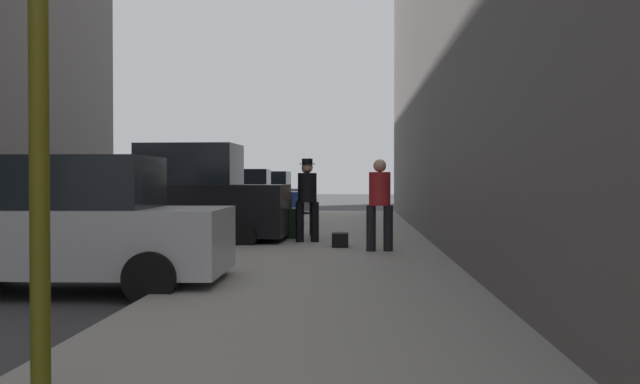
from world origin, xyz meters
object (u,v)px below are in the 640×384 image
at_px(pedestrian_in_tan_coat, 307,195).
at_px(duffel_bag, 340,240).
at_px(pedestrian_with_fedora, 307,196).
at_px(pedestrian_in_red_jacket, 380,200).
at_px(parked_blue_sedan, 233,200).
at_px(fire_hydrant, 279,218).
at_px(parked_silver_sedan, 69,228).
at_px(rolling_suitcase, 292,223).
at_px(parked_black_suv, 183,200).
at_px(parked_gray_coupe, 261,195).

distance_m(pedestrian_in_tan_coat, duffel_bag, 3.13).
bearing_deg(pedestrian_with_fedora, pedestrian_in_red_jacket, -51.48).
distance_m(parked_blue_sedan, fire_hydrant, 4.01).
bearing_deg(pedestrian_in_tan_coat, parked_silver_sedan, -108.38).
xyz_separation_m(parked_silver_sedan, rolling_suitcase, (2.30, 7.00, -0.36)).
distance_m(parked_black_suv, pedestrian_with_fedora, 2.73).
bearing_deg(fire_hydrant, duffel_bag, -67.51).
relative_size(parked_blue_sedan, pedestrian_in_red_jacket, 2.49).
relative_size(pedestrian_in_tan_coat, pedestrian_with_fedora, 0.96).
bearing_deg(duffel_bag, pedestrian_with_fedora, 123.82).
xyz_separation_m(pedestrian_in_red_jacket, rolling_suitcase, (-1.90, 2.89, -0.61)).
distance_m(parked_black_suv, parked_blue_sedan, 6.24).
distance_m(parked_blue_sedan, rolling_suitcase, 5.91).
bearing_deg(pedestrian_in_tan_coat, parked_black_suv, -148.35).
relative_size(parked_gray_coupe, pedestrian_in_red_jacket, 2.49).
height_order(pedestrian_with_fedora, duffel_bag, pedestrian_with_fedora).
bearing_deg(pedestrian_in_red_jacket, fire_hydrant, 116.79).
bearing_deg(parked_blue_sedan, pedestrian_in_red_jacket, -63.18).
height_order(parked_blue_sedan, fire_hydrant, parked_blue_sedan).
bearing_deg(parked_silver_sedan, pedestrian_with_fedora, 65.49).
distance_m(parked_black_suv, duffel_bag, 3.76).
bearing_deg(parked_silver_sedan, pedestrian_in_tan_coat, 71.62).
distance_m(parked_silver_sedan, pedestrian_in_red_jacket, 5.89).
bearing_deg(duffel_bag, pedestrian_in_tan_coat, 106.65).
distance_m(parked_silver_sedan, duffel_bag, 6.01).
distance_m(parked_blue_sedan, pedestrian_with_fedora, 7.01).
bearing_deg(parked_blue_sedan, parked_silver_sedan, -90.00).
relative_size(rolling_suitcase, duffel_bag, 2.36).
distance_m(pedestrian_with_fedora, duffel_bag, 1.56).
height_order(parked_blue_sedan, rolling_suitcase, parked_blue_sedan).
bearing_deg(parked_blue_sedan, duffel_bag, -65.41).
bearing_deg(fire_hydrant, parked_black_suv, -123.98).
height_order(parked_silver_sedan, parked_black_suv, parked_black_suv).
xyz_separation_m(pedestrian_in_red_jacket, duffel_bag, (-0.75, 0.77, -0.81)).
distance_m(rolling_suitcase, duffel_bag, 2.42).
height_order(parked_gray_coupe, rolling_suitcase, parked_gray_coupe).
distance_m(parked_silver_sedan, parked_gray_coupe, 18.87).
height_order(parked_silver_sedan, pedestrian_in_tan_coat, pedestrian_in_tan_coat).
bearing_deg(parked_blue_sedan, pedestrian_with_fedora, -67.13).
relative_size(parked_black_suv, fire_hydrant, 6.61).
bearing_deg(parked_black_suv, parked_silver_sedan, -90.00).
height_order(parked_black_suv, parked_blue_sedan, parked_black_suv).
xyz_separation_m(parked_silver_sedan, parked_black_suv, (-0.00, 6.19, 0.18)).
distance_m(parked_blue_sedan, duffel_bag, 8.31).
relative_size(parked_black_suv, rolling_suitcase, 4.47).
relative_size(parked_gray_coupe, rolling_suitcase, 4.09).
bearing_deg(fire_hydrant, parked_blue_sedan, 116.84).
height_order(parked_black_suv, pedestrian_in_tan_coat, parked_black_suv).
bearing_deg(parked_black_suv, rolling_suitcase, 19.45).
distance_m(pedestrian_in_tan_coat, pedestrian_with_fedora, 1.81).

